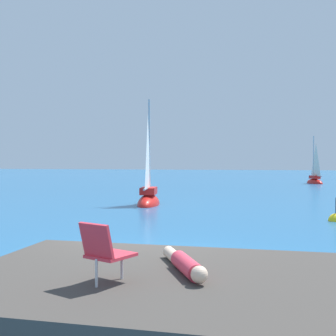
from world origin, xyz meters
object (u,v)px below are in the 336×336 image
Objects in this scene: beach_chair at (105,250)px; sailboat_far at (315,181)px; person_sunbather at (185,264)px; marker_buoy at (336,221)px; sailboat_near at (149,198)px.

sailboat_far is at bearing 13.26° from beach_chair.
beach_chair reaches higher than person_sunbather.
sailboat_far is at bearing 83.35° from marker_buoy.
person_sunbather is at bearing -170.54° from sailboat_near.
beach_chair is (2.96, -15.62, 0.80)m from sailboat_near.
marker_buoy is (4.05, 10.55, -0.77)m from person_sunbather.
sailboat_far is at bearing -34.82° from person_sunbather.
sailboat_near reaches higher than sailboat_far.
person_sunbather is at bearing -23.68° from beach_chair.
sailboat_far is 4.21× the size of marker_buoy.
sailboat_near is 15.34m from person_sunbather.
sailboat_far is 36.24m from person_sunbather.
sailboat_near is 9.00m from marker_buoy.
person_sunbather is 1.24m from beach_chair.
sailboat_near is at bearing 133.32° from sailboat_far.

